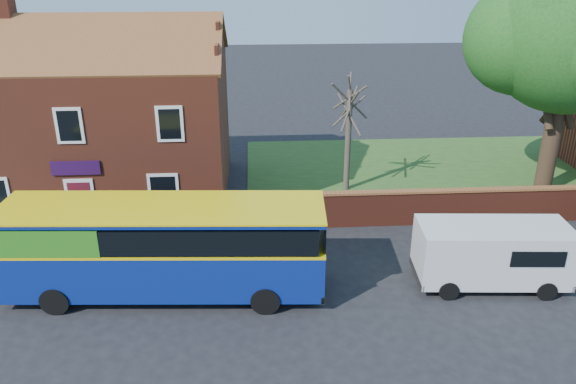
{
  "coord_description": "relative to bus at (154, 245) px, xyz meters",
  "views": [
    {
      "loc": [
        0.39,
        -14.75,
        10.98
      ],
      "look_at": [
        1.64,
        5.0,
        2.53
      ],
      "focal_mm": 35.0,
      "sensor_mm": 36.0,
      "label": 1
    }
  ],
  "objects": [
    {
      "name": "ground",
      "position": [
        3.09,
        -2.28,
        -1.87
      ],
      "size": [
        120.0,
        120.0,
        0.0
      ],
      "primitive_type": "plane",
      "color": "black",
      "rests_on": "ground"
    },
    {
      "name": "pavement",
      "position": [
        -3.91,
        3.47,
        -1.81
      ],
      "size": [
        18.0,
        3.5,
        0.12
      ],
      "primitive_type": "cube",
      "color": "gray",
      "rests_on": "ground"
    },
    {
      "name": "kerb",
      "position": [
        -3.91,
        1.72,
        -1.8
      ],
      "size": [
        18.0,
        0.15,
        0.14
      ],
      "primitive_type": "cube",
      "color": "slate",
      "rests_on": "ground"
    },
    {
      "name": "grass_strip",
      "position": [
        16.09,
        10.72,
        -1.85
      ],
      "size": [
        26.0,
        12.0,
        0.04
      ],
      "primitive_type": "cube",
      "color": "#426B28",
      "rests_on": "ground"
    },
    {
      "name": "shop_building",
      "position": [
        -3.94,
        9.22,
        1.55
      ],
      "size": [
        12.3,
        8.13,
        10.5
      ],
      "color": "brown",
      "rests_on": "ground"
    },
    {
      "name": "boundary_wall",
      "position": [
        16.09,
        4.72,
        -1.05
      ],
      "size": [
        22.0,
        0.38,
        1.6
      ],
      "color": "maroon",
      "rests_on": "ground"
    },
    {
      "name": "bus",
      "position": [
        0.0,
        0.0,
        0.0
      ],
      "size": [
        10.96,
        3.38,
        3.29
      ],
      "rotation": [
        0.0,
        0.0,
        -0.06
      ],
      "color": "navy",
      "rests_on": "ground"
    },
    {
      "name": "van_near",
      "position": [
        11.75,
        -0.23,
        -0.58
      ],
      "size": [
        5.36,
        2.46,
        2.3
      ],
      "rotation": [
        0.0,
        0.0,
        -0.07
      ],
      "color": "silver",
      "rests_on": "ground"
    },
    {
      "name": "large_tree",
      "position": [
        17.87,
        8.14,
        5.7
      ],
      "size": [
        9.48,
        7.5,
        11.57
      ],
      "color": "black",
      "rests_on": "ground"
    },
    {
      "name": "bare_tree",
      "position": [
        8.04,
        8.76,
        0.97
      ],
      "size": [
        2.08,
        2.47,
        5.54
      ],
      "color": "#4C4238",
      "rests_on": "ground"
    }
  ]
}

